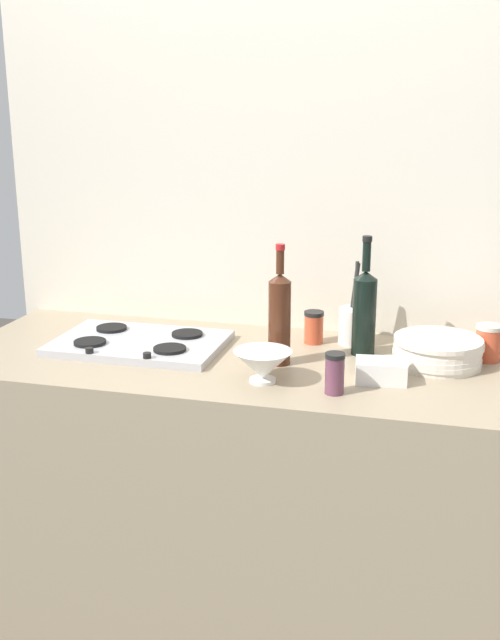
{
  "coord_description": "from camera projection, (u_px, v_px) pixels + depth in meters",
  "views": [
    {
      "loc": [
        0.54,
        -2.07,
        1.63
      ],
      "look_at": [
        0.0,
        0.0,
        1.02
      ],
      "focal_mm": 42.7,
      "sensor_mm": 36.0,
      "label": 1
    }
  ],
  "objects": [
    {
      "name": "utensil_crock",
      "position": [
        355.0,
        324.0,
        2.38
      ],
      "size": [
        0.1,
        0.1,
        0.26
      ],
      "color": "silver",
      "rests_on": "counter_block"
    },
    {
      "name": "condiment_jar_front",
      "position": [
        314.0,
        327.0,
        2.39
      ],
      "size": [
        0.06,
        0.06,
        0.1
      ],
      "color": "#C64C2D",
      "rests_on": "counter_block"
    },
    {
      "name": "mixing_bowl",
      "position": [
        263.0,
        365.0,
        2.06
      ],
      "size": [
        0.16,
        0.16,
        0.09
      ],
      "color": "white",
      "rests_on": "counter_block"
    },
    {
      "name": "plate_stack",
      "position": [
        438.0,
        351.0,
        2.2
      ],
      "size": [
        0.26,
        0.26,
        0.08
      ],
      "color": "silver",
      "rests_on": "counter_block"
    },
    {
      "name": "wine_bottle_leftmost",
      "position": [
        280.0,
        317.0,
        2.18
      ],
      "size": [
        0.07,
        0.07,
        0.35
      ],
      "color": "#472314",
      "rests_on": "counter_block"
    },
    {
      "name": "backsplash_panel",
      "position": [
        279.0,
        233.0,
        2.52
      ],
      "size": [
        1.9,
        0.06,
        2.43
      ],
      "primitive_type": "cube",
      "color": "beige",
      "rests_on": "ground"
    },
    {
      "name": "counter_block",
      "position": [
        250.0,
        495.0,
        2.38
      ],
      "size": [
        1.8,
        0.7,
        0.9
      ],
      "primitive_type": "cube",
      "color": "tan",
      "rests_on": "ground"
    },
    {
      "name": "butter_dish",
      "position": [
        381.0,
        371.0,
        2.07
      ],
      "size": [
        0.15,
        0.11,
        0.06
      ],
      "primitive_type": "cube",
      "rotation": [
        0.0,
        0.0,
        0.13
      ],
      "color": "white",
      "rests_on": "counter_block"
    },
    {
      "name": "ground_plane",
      "position": [
        250.0,
        617.0,
        2.51
      ],
      "size": [
        6.0,
        6.0,
        0.0
      ],
      "primitive_type": "plane",
      "color": "#47423D",
      "rests_on": "ground"
    },
    {
      "name": "wine_bottle_mid_left",
      "position": [
        364.0,
        310.0,
        2.26
      ],
      "size": [
        0.07,
        0.07,
        0.36
      ],
      "color": "black",
      "rests_on": "counter_block"
    },
    {
      "name": "condiment_jar_rear",
      "position": [
        488.0,
        343.0,
        2.23
      ],
      "size": [
        0.08,
        0.08,
        0.11
      ],
      "color": "#C64C2D",
      "rests_on": "counter_block"
    },
    {
      "name": "condiment_jar_spare",
      "position": [
        335.0,
        373.0,
        1.97
      ],
      "size": [
        0.05,
        0.05,
        0.11
      ],
      "color": "#66384C",
      "rests_on": "counter_block"
    },
    {
      "name": "stovetop_hob",
      "position": [
        140.0,
        343.0,
        2.36
      ],
      "size": [
        0.52,
        0.35,
        0.04
      ],
      "color": "#B2B2B7",
      "rests_on": "counter_block"
    }
  ]
}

